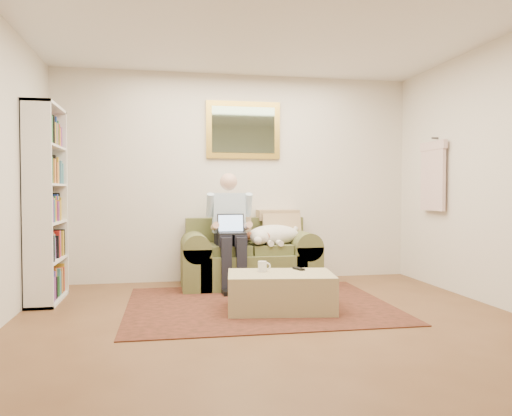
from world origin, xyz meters
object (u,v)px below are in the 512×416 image
object	(u,v)px
sleeping_dog	(274,235)
coffee_mug	(262,266)
seated_man	(231,231)
bookshelf	(46,204)
sofa	(249,263)
ottoman	(280,292)
laptop	(231,228)

from	to	relation	value
sleeping_dog	coffee_mug	bearing A→B (deg)	-108.12
coffee_mug	seated_man	bearing A→B (deg)	99.20
seated_man	sleeping_dog	bearing A→B (deg)	7.13
bookshelf	sofa	bearing A→B (deg)	11.97
seated_man	sleeping_dog	distance (m)	0.53
ottoman	laptop	bearing A→B (deg)	106.30
sofa	seated_man	distance (m)	0.48
sleeping_dog	ottoman	distance (m)	1.30
seated_man	bookshelf	distance (m)	1.99
seated_man	laptop	xyz separation A→B (m)	(0.00, -0.06, 0.03)
sofa	seated_man	xyz separation A→B (m)	(-0.24, -0.15, 0.40)
laptop	bookshelf	bearing A→B (deg)	-172.54
sofa	laptop	bearing A→B (deg)	-138.98
coffee_mug	ottoman	bearing A→B (deg)	-37.78
sofa	sleeping_dog	world-z (taller)	sofa
sofa	seated_man	size ratio (longest dim) A/B	1.19
sleeping_dog	seated_man	bearing A→B (deg)	-172.87
coffee_mug	bookshelf	world-z (taller)	bookshelf
sofa	laptop	world-z (taller)	laptop
laptop	ottoman	xyz separation A→B (m)	(0.32, -1.08, -0.52)
sleeping_dog	ottoman	world-z (taller)	sleeping_dog
sofa	sleeping_dog	distance (m)	0.45
laptop	coffee_mug	size ratio (longest dim) A/B	3.10
sofa	coffee_mug	xyz separation A→B (m)	(-0.07, -1.18, 0.13)
ottoman	coffee_mug	size ratio (longest dim) A/B	9.81
seated_man	ottoman	size ratio (longest dim) A/B	1.37
sleeping_dog	bookshelf	bearing A→B (deg)	-171.21
seated_man	laptop	bearing A→B (deg)	-90.00
laptop	coffee_mug	xyz separation A→B (m)	(0.17, -0.97, -0.30)
seated_man	coffee_mug	size ratio (longest dim) A/B	13.42
seated_man	ottoman	xyz separation A→B (m)	(0.32, -1.15, -0.49)
seated_man	sleeping_dog	xyz separation A→B (m)	(0.53, 0.07, -0.06)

